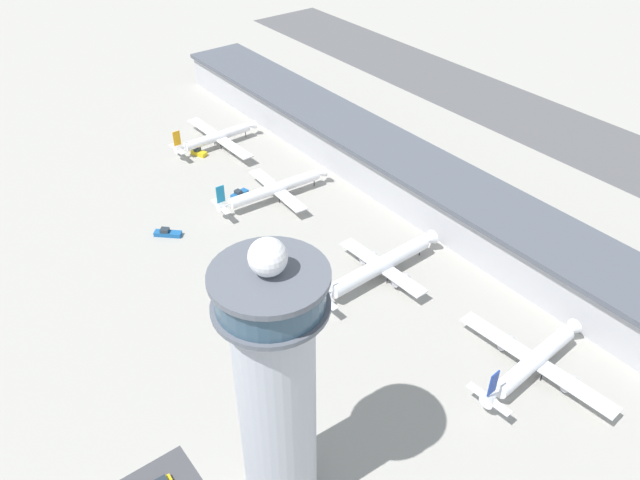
% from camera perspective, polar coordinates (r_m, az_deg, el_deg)
% --- Properties ---
extents(ground_plane, '(1000.00, 1000.00, 0.00)m').
position_cam_1_polar(ground_plane, '(180.94, -8.05, -3.15)').
color(ground_plane, '#9E9B93').
extents(terminal_building, '(264.63, 25.00, 14.46)m').
position_cam_1_polar(terminal_building, '(211.83, 8.34, 5.66)').
color(terminal_building, '#B2B2B7').
rests_on(terminal_building, ground).
extents(runway_strip, '(396.95, 44.00, 0.01)m').
position_cam_1_polar(runway_strip, '(275.30, 21.00, 9.38)').
color(runway_strip, '#515154').
rests_on(runway_strip, ground).
extents(control_tower, '(18.53, 18.53, 61.94)m').
position_cam_1_polar(control_tower, '(109.72, -4.04, -13.50)').
color(control_tower, '#ADB2BC').
rests_on(control_tower, ground).
extents(airplane_gate_alpha, '(41.72, 35.36, 11.69)m').
position_cam_1_polar(airplane_gate_alpha, '(245.83, -9.40, 9.27)').
color(airplane_gate_alpha, white).
rests_on(airplane_gate_alpha, ground).
extents(airplane_gate_bravo, '(31.36, 41.85, 12.02)m').
position_cam_1_polar(airplane_gate_bravo, '(209.95, -4.18, 4.67)').
color(airplane_gate_bravo, white).
rests_on(airplane_gate_bravo, ground).
extents(airplane_gate_charlie, '(31.43, 44.72, 13.80)m').
position_cam_1_polar(airplane_gate_charlie, '(176.09, 5.47, -2.39)').
color(airplane_gate_charlie, silver).
rests_on(airplane_gate_charlie, ground).
extents(airplane_gate_delta, '(41.39, 36.82, 12.71)m').
position_cam_1_polar(airplane_gate_delta, '(157.40, 18.95, -10.45)').
color(airplane_gate_delta, silver).
rests_on(airplane_gate_delta, ground).
extents(service_truck_catering, '(3.92, 6.76, 2.42)m').
position_cam_1_polar(service_truck_catering, '(214.90, -7.37, 4.21)').
color(service_truck_catering, black).
rests_on(service_truck_catering, ground).
extents(service_truck_fuel, '(5.69, 6.40, 2.51)m').
position_cam_1_polar(service_truck_fuel, '(168.61, -6.81, -6.13)').
color(service_truck_fuel, black).
rests_on(service_truck_fuel, ground).
extents(service_truck_baggage, '(6.65, 4.68, 2.98)m').
position_cam_1_polar(service_truck_baggage, '(242.62, -11.03, 7.86)').
color(service_truck_baggage, black).
rests_on(service_truck_baggage, ground).
extents(service_truck_water, '(7.65, 7.89, 2.52)m').
position_cam_1_polar(service_truck_water, '(199.65, -13.78, 0.61)').
color(service_truck_water, black).
rests_on(service_truck_water, ground).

